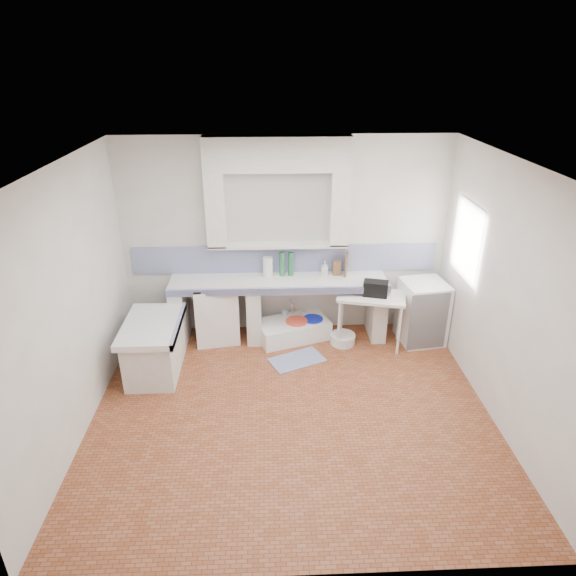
{
  "coord_description": "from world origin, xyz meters",
  "views": [
    {
      "loc": [
        -0.24,
        -4.62,
        3.72
      ],
      "look_at": [
        0.0,
        1.0,
        1.1
      ],
      "focal_mm": 31.31,
      "sensor_mm": 36.0,
      "label": 1
    }
  ],
  "objects_px": {
    "stove": "(216,312)",
    "sink": "(293,330)",
    "fridge": "(422,312)",
    "side_table": "(370,320)"
  },
  "relations": [
    {
      "from": "sink",
      "to": "fridge",
      "type": "height_order",
      "value": "fridge"
    },
    {
      "from": "fridge",
      "to": "stove",
      "type": "bearing_deg",
      "value": 168.43
    },
    {
      "from": "sink",
      "to": "side_table",
      "type": "height_order",
      "value": "side_table"
    },
    {
      "from": "stove",
      "to": "side_table",
      "type": "distance_m",
      "value": 2.16
    },
    {
      "from": "stove",
      "to": "sink",
      "type": "distance_m",
      "value": 1.13
    },
    {
      "from": "stove",
      "to": "sink",
      "type": "height_order",
      "value": "stove"
    },
    {
      "from": "stove",
      "to": "side_table",
      "type": "bearing_deg",
      "value": -15.68
    },
    {
      "from": "sink",
      "to": "fridge",
      "type": "distance_m",
      "value": 1.84
    },
    {
      "from": "sink",
      "to": "stove",
      "type": "bearing_deg",
      "value": 158.82
    },
    {
      "from": "stove",
      "to": "sink",
      "type": "xyz_separation_m",
      "value": [
        1.09,
        -0.04,
        -0.3
      ]
    }
  ]
}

